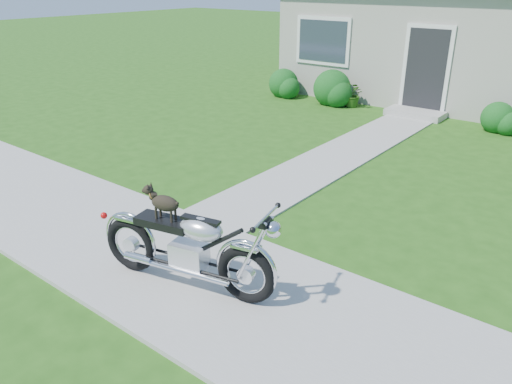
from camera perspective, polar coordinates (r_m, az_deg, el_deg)
ground at (r=5.63m, az=-1.28°, el=-11.84°), size 80.00×80.00×0.00m
sidewalk at (r=5.62m, az=-1.28°, el=-11.67°), size 24.00×2.20×0.04m
walkway at (r=10.15m, az=10.12°, el=4.46°), size 1.20×8.00×0.03m
shrub_row at (r=12.73m, az=23.66°, el=8.71°), size 10.80×1.18×1.18m
potted_plant_left at (r=13.87m, az=11.09°, el=10.88°), size 0.71×0.65×0.68m
motorcycle_with_dog at (r=5.52m, az=-7.77°, el=-6.17°), size 2.20×0.80×1.14m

